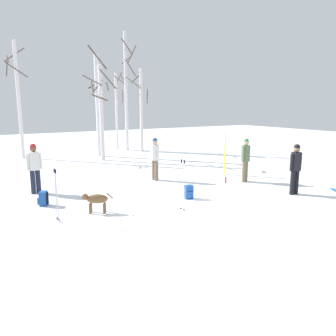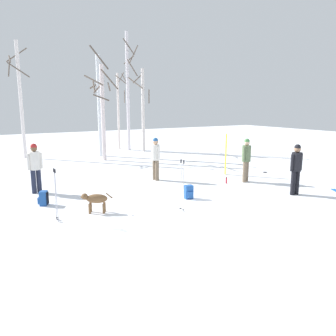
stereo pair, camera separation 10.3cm
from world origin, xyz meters
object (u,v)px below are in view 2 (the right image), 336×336
ski_poles_0 (56,194)px  ski_poles_1 (182,184)px  backpack_0 (189,192)px  water_bottle_0 (226,180)px  person_3 (296,166)px  birch_tree_3 (119,109)px  person_0 (156,156)px  ski_pair_lying_1 (265,173)px  person_1 (35,165)px  birch_tree_5 (143,109)px  birch_tree_1 (103,110)px  birch_tree_2 (99,104)px  dog (95,199)px  person_2 (246,157)px  backpack_1 (43,198)px  birch_tree_0 (20,98)px  birch_tree_4 (128,90)px  ski_pair_planted_0 (226,154)px

ski_poles_0 → ski_poles_1: 3.38m
backpack_0 → water_bottle_0: backpack_0 is taller
person_3 → birch_tree_3: size_ratio=0.34×
person_0 → backpack_0: bearing=-96.9°
ski_pair_lying_1 → person_0: bearing=165.4°
ski_poles_1 → person_1: bearing=127.3°
ski_pair_lying_1 → birch_tree_5: birch_tree_5 is taller
birch_tree_1 → birch_tree_2: bearing=77.6°
dog → ski_poles_0: bearing=-171.2°
person_3 → backpack_0: bearing=157.4°
person_2 → backpack_1: bearing=174.0°
person_0 → birch_tree_0: size_ratio=0.27×
birch_tree_0 → person_1: bearing=-94.7°
person_2 → backpack_1: size_ratio=3.90×
person_3 → ski_pair_lying_1: person_3 is taller
backpack_1 → birch_tree_4: birch_tree_4 is taller
birch_tree_1 → person_3: bearing=-72.6°
person_3 → birch_tree_0: size_ratio=0.27×
birch_tree_1 → birch_tree_5: birch_tree_5 is taller
backpack_0 → birch_tree_5: bearing=71.3°
person_1 → ski_poles_1: size_ratio=1.14×
ski_pair_planted_0 → ski_poles_0: size_ratio=1.28×
person_1 → birch_tree_0: bearing=85.3°
backpack_0 → person_3: bearing=-22.6°
person_3 → birch_tree_2: bearing=103.7°
birch_tree_3 → backpack_1: bearing=-122.4°
person_1 → water_bottle_0: person_1 is taller
ski_pair_planted_0 → ski_poles_0: ski_pair_planted_0 is taller
ski_poles_1 → birch_tree_5: size_ratio=0.29×
person_3 → dog: 6.64m
water_bottle_0 → person_3: bearing=-68.7°
ski_poles_0 → person_1: bearing=89.8°
person_2 → birch_tree_2: size_ratio=0.28×
ski_poles_1 → birch_tree_0: 13.20m
ski_pair_lying_1 → birch_tree_1: birch_tree_1 is taller
birch_tree_0 → birch_tree_2: size_ratio=1.04×
birch_tree_0 → backpack_1: bearing=-94.3°
person_0 → water_bottle_0: size_ratio=6.90×
person_2 → birch_tree_1: size_ratio=0.34×
person_3 → backpack_0: 3.73m
dog → birch_tree_0: (-0.38, 11.55, 3.00)m
water_bottle_0 → birch_tree_1: birch_tree_1 is taller
ski_pair_planted_0 → birch_tree_3: bearing=94.2°
person_2 → ski_pair_lying_1: 2.33m
person_2 → dog: size_ratio=2.11×
ski_pair_planted_0 → water_bottle_0: 1.83m
birch_tree_1 → water_bottle_0: bearing=-73.9°
dog → ski_pair_planted_0: (6.52, 2.16, 0.50)m
ski_poles_1 → birch_tree_3: birch_tree_3 is taller
water_bottle_0 → dog: bearing=-171.1°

